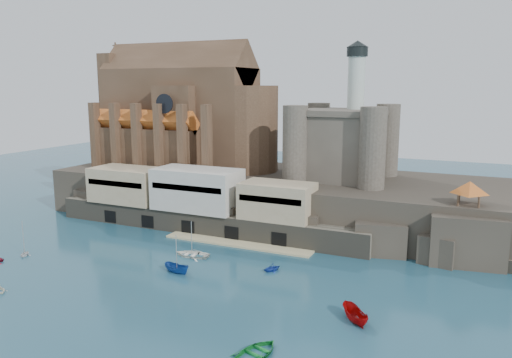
{
  "coord_description": "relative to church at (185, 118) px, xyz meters",
  "views": [
    {
      "loc": [
        43.23,
        -64.04,
        29.95
      ],
      "look_at": [
        -0.42,
        32.0,
        10.18
      ],
      "focal_mm": 35.0,
      "sensor_mm": 36.0,
      "label": 1
    }
  ],
  "objects": [
    {
      "name": "boat_2",
      "position": [
        23.76,
        -41.12,
        -22.13
      ],
      "size": [
        2.2,
        2.16,
        4.96
      ],
      "primitive_type": "imported",
      "rotation": [
        0.0,
        0.0,
        1.4
      ],
      "color": "navy",
      "rests_on": "ground"
    },
    {
      "name": "boat_6",
      "position": [
        21.76,
        -33.22,
        -22.13
      ],
      "size": [
        1.56,
        4.65,
        6.43
      ],
      "primitive_type": "imported",
      "rotation": [
        0.0,
        0.0,
        4.76
      ],
      "color": "white",
      "rests_on": "ground"
    },
    {
      "name": "boat_1",
      "position": [
        4.39,
        -58.53,
        -22.13
      ],
      "size": [
        2.35,
        2.73,
        2.7
      ],
      "primitive_type": "imported",
      "rotation": [
        0.0,
        0.0,
        1.08
      ],
      "color": "white",
      "rests_on": "ground"
    },
    {
      "name": "church",
      "position": [
        0.0,
        0.0,
        0.0
      ],
      "size": [
        47.0,
        25.93,
        30.51
      ],
      "color": "#453020",
      "rests_on": "promontory"
    },
    {
      "name": "quay",
      "position": [
        13.94,
        -18.78,
        -16.06
      ],
      "size": [
        70.0,
        12.0,
        13.05
      ],
      "color": "#5C574A",
      "rests_on": "ground"
    },
    {
      "name": "rock_outcrop",
      "position": [
        66.13,
        -16.01,
        -18.11
      ],
      "size": [
        14.5,
        10.5,
        8.7
      ],
      "color": "#29241F",
      "rests_on": "ground"
    },
    {
      "name": "castle_keep",
      "position": [
        40.21,
        -0.78,
        -3.81
      ],
      "size": [
        21.2,
        21.2,
        29.3
      ],
      "color": "#484239",
      "rests_on": "promontory"
    },
    {
      "name": "ground",
      "position": [
        24.13,
        -41.85,
        -22.13
      ],
      "size": [
        300.0,
        300.0,
        0.0
      ],
      "primitive_type": "plane",
      "color": "navy",
      "rests_on": "ground"
    },
    {
      "name": "boat_7",
      "position": [
        37.53,
        -34.0,
        -22.13
      ],
      "size": [
        3.24,
        2.89,
        3.21
      ],
      "primitive_type": "imported",
      "rotation": [
        0.0,
        0.0,
        5.73
      ],
      "color": "#1A3BA0",
      "rests_on": "ground"
    },
    {
      "name": "boat_3",
      "position": [
        46.04,
        -58.78,
        -22.13
      ],
      "size": [
        4.75,
        2.51,
        6.39
      ],
      "primitive_type": "imported",
      "rotation": [
        0.0,
        0.0,
        2.87
      ],
      "color": "#147E30",
      "rests_on": "ground"
    },
    {
      "name": "boat_4",
      "position": [
        -5.6,
        -45.49,
        -22.13
      ],
      "size": [
        2.76,
        2.33,
        2.75
      ],
      "primitive_type": "imported",
      "rotation": [
        0.0,
        0.0,
        3.59
      ],
      "color": "silver",
      "rests_on": "ground"
    },
    {
      "name": "promontory",
      "position": [
        23.94,
        -2.48,
        -17.2
      ],
      "size": [
        100.0,
        36.0,
        10.0
      ],
      "color": "#29241F",
      "rests_on": "ground"
    },
    {
      "name": "boat_5",
      "position": [
        54.13,
        -46.03,
        -22.13
      ],
      "size": [
        2.93,
        2.93,
        5.46
      ],
      "primitive_type": "imported",
      "rotation": [
        0.0,
        0.0,
        3.85
      ],
      "color": "#970506",
      "rests_on": "ground"
    },
    {
      "name": "pavilion",
      "position": [
        66.13,
        -15.85,
        -9.4
      ],
      "size": [
        6.4,
        6.4,
        5.4
      ],
      "color": "#453020",
      "rests_on": "rock_outcrop"
    }
  ]
}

